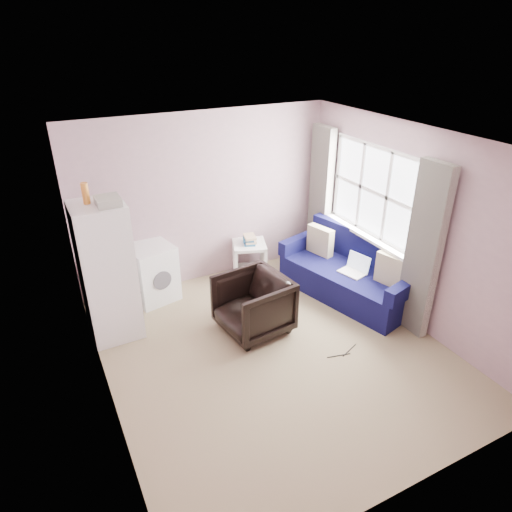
{
  "coord_description": "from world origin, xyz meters",
  "views": [
    {
      "loc": [
        -2.19,
        -3.79,
        3.51
      ],
      "look_at": [
        0.05,
        0.6,
        1.0
      ],
      "focal_mm": 32.0,
      "sensor_mm": 36.0,
      "label": 1
    }
  ],
  "objects": [
    {
      "name": "fridge",
      "position": [
        -1.61,
        1.25,
        0.88
      ],
      "size": [
        0.62,
        0.61,
        1.98
      ],
      "rotation": [
        0.0,
        0.0,
        0.02
      ],
      "color": "white",
      "rests_on": "ground"
    },
    {
      "name": "washing_machine",
      "position": [
        -0.95,
        1.84,
        0.42
      ],
      "size": [
        0.69,
        0.69,
        0.81
      ],
      "rotation": [
        0.0,
        0.0,
        0.22
      ],
      "color": "white",
      "rests_on": "ground"
    },
    {
      "name": "side_table",
      "position": [
        0.56,
        1.83,
        0.31
      ],
      "size": [
        0.63,
        0.63,
        0.67
      ],
      "rotation": [
        0.0,
        0.0,
        -0.34
      ],
      "color": "white",
      "rests_on": "ground"
    },
    {
      "name": "armchair",
      "position": [
        -0.04,
        0.51,
        0.41
      ],
      "size": [
        0.84,
        0.89,
        0.82
      ],
      "primitive_type": "imported",
      "rotation": [
        0.0,
        0.0,
        -1.45
      ],
      "color": "black",
      "rests_on": "ground"
    },
    {
      "name": "window_dressing",
      "position": [
        1.78,
        0.7,
        1.11
      ],
      "size": [
        0.17,
        2.62,
        2.18
      ],
      "color": "white",
      "rests_on": "ground"
    },
    {
      "name": "floor_cables",
      "position": [
        0.72,
        -0.41,
        0.01
      ],
      "size": [
        0.46,
        0.12,
        0.01
      ],
      "rotation": [
        0.0,
        0.0,
        0.13
      ],
      "color": "black",
      "rests_on": "ground"
    },
    {
      "name": "room",
      "position": [
        0.02,
        0.01,
        1.25
      ],
      "size": [
        3.84,
        4.24,
        2.54
      ],
      "color": "#927F5F",
      "rests_on": "ground"
    },
    {
      "name": "sofa",
      "position": [
        1.62,
        0.67,
        0.32
      ],
      "size": [
        1.38,
        2.15,
        0.89
      ],
      "rotation": [
        0.0,
        0.0,
        0.26
      ],
      "color": "#0E0E41",
      "rests_on": "ground"
    }
  ]
}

